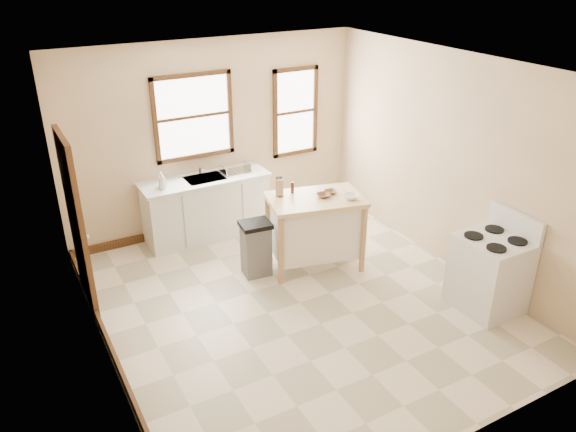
# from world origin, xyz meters

# --- Properties ---
(floor) EXTENTS (5.00, 5.00, 0.00)m
(floor) POSITION_xyz_m (0.00, 0.00, 0.00)
(floor) COLOR beige
(floor) RESTS_ON ground
(ceiling) EXTENTS (5.00, 5.00, 0.00)m
(ceiling) POSITION_xyz_m (0.00, 0.00, 2.80)
(ceiling) COLOR white
(ceiling) RESTS_ON ground
(wall_back) EXTENTS (4.50, 0.04, 2.80)m
(wall_back) POSITION_xyz_m (0.00, 2.50, 1.40)
(wall_back) COLOR beige
(wall_back) RESTS_ON ground
(wall_left) EXTENTS (0.04, 5.00, 2.80)m
(wall_left) POSITION_xyz_m (-2.25, 0.00, 1.40)
(wall_left) COLOR beige
(wall_left) RESTS_ON ground
(wall_right) EXTENTS (0.04, 5.00, 2.80)m
(wall_right) POSITION_xyz_m (2.25, 0.00, 1.40)
(wall_right) COLOR beige
(wall_right) RESTS_ON ground
(window_main) EXTENTS (1.17, 0.06, 1.22)m
(window_main) POSITION_xyz_m (-0.30, 2.48, 1.75)
(window_main) COLOR #3E2310
(window_main) RESTS_ON wall_back
(window_side) EXTENTS (0.77, 0.06, 1.37)m
(window_side) POSITION_xyz_m (1.35, 2.48, 1.60)
(window_side) COLOR #3E2310
(window_side) RESTS_ON wall_back
(door_left) EXTENTS (0.06, 0.90, 2.10)m
(door_left) POSITION_xyz_m (-2.21, 1.30, 1.05)
(door_left) COLOR #3E2310
(door_left) RESTS_ON ground
(baseboard_back) EXTENTS (4.50, 0.04, 0.12)m
(baseboard_back) POSITION_xyz_m (0.00, 2.47, 0.06)
(baseboard_back) COLOR #3E2310
(baseboard_back) RESTS_ON ground
(baseboard_left) EXTENTS (0.04, 5.00, 0.12)m
(baseboard_left) POSITION_xyz_m (-2.22, 0.00, 0.06)
(baseboard_left) COLOR #3E2310
(baseboard_left) RESTS_ON ground
(sink_counter) EXTENTS (1.86, 0.62, 0.92)m
(sink_counter) POSITION_xyz_m (-0.30, 2.20, 0.46)
(sink_counter) COLOR silver
(sink_counter) RESTS_ON ground
(faucet) EXTENTS (0.03, 0.03, 0.22)m
(faucet) POSITION_xyz_m (-0.30, 2.38, 1.03)
(faucet) COLOR silver
(faucet) RESTS_ON sink_counter
(soap_bottle_a) EXTENTS (0.09, 0.10, 0.24)m
(soap_bottle_a) POSITION_xyz_m (-0.95, 2.10, 1.04)
(soap_bottle_a) COLOR #B2B2B2
(soap_bottle_a) RESTS_ON sink_counter
(soap_bottle_b) EXTENTS (0.10, 0.10, 0.18)m
(soap_bottle_b) POSITION_xyz_m (-0.92, 2.18, 1.01)
(soap_bottle_b) COLOR #B2B2B2
(soap_bottle_b) RESTS_ON sink_counter
(dish_rack) EXTENTS (0.47, 0.39, 0.10)m
(dish_rack) POSITION_xyz_m (0.18, 2.20, 0.97)
(dish_rack) COLOR silver
(dish_rack) RESTS_ON sink_counter
(kitchen_island) EXTENTS (1.36, 1.03, 0.99)m
(kitchen_island) POSITION_xyz_m (0.64, 0.70, 0.50)
(kitchen_island) COLOR #F4C08F
(kitchen_island) RESTS_ON ground
(knife_block) EXTENTS (0.13, 0.13, 0.20)m
(knife_block) POSITION_xyz_m (0.26, 0.99, 1.09)
(knife_block) COLOR tan
(knife_block) RESTS_ON kitchen_island
(pepper_grinder) EXTENTS (0.05, 0.05, 0.15)m
(pepper_grinder) POSITION_xyz_m (0.45, 0.98, 1.07)
(pepper_grinder) COLOR #3D1B10
(pepper_grinder) RESTS_ON kitchen_island
(bowl_a) EXTENTS (0.20, 0.20, 0.04)m
(bowl_a) POSITION_xyz_m (0.73, 0.67, 1.01)
(bowl_a) COLOR brown
(bowl_a) RESTS_ON kitchen_island
(bowl_b) EXTENTS (0.18, 0.18, 0.04)m
(bowl_b) POSITION_xyz_m (0.88, 0.72, 1.01)
(bowl_b) COLOR brown
(bowl_b) RESTS_ON kitchen_island
(bowl_c) EXTENTS (0.23, 0.23, 0.06)m
(bowl_c) POSITION_xyz_m (1.00, 0.44, 1.02)
(bowl_c) COLOR white
(bowl_c) RESTS_ON kitchen_island
(trash_bin) EXTENTS (0.42, 0.37, 0.75)m
(trash_bin) POSITION_xyz_m (-0.15, 0.87, 0.37)
(trash_bin) COLOR #605F5D
(trash_bin) RESTS_ON ground
(gas_stove) EXTENTS (0.73, 0.74, 1.18)m
(gas_stove) POSITION_xyz_m (1.91, -1.13, 0.59)
(gas_stove) COLOR silver
(gas_stove) RESTS_ON ground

